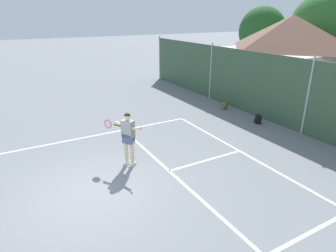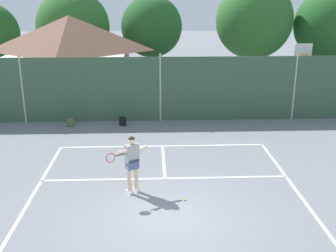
{
  "view_description": "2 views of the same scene",
  "coord_description": "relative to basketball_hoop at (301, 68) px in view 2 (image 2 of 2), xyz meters",
  "views": [
    {
      "loc": [
        7.17,
        -1.6,
        4.78
      ],
      "look_at": [
        -0.87,
        2.92,
        1.2
      ],
      "focal_mm": 30.91,
      "sensor_mm": 36.0,
      "label": 1
    },
    {
      "loc": [
        -0.4,
        -9.68,
        5.85
      ],
      "look_at": [
        0.19,
        4.74,
        1.1
      ],
      "focal_mm": 42.73,
      "sensor_mm": 36.0,
      "label": 2
    }
  ],
  "objects": [
    {
      "name": "ground_plane",
      "position": [
        -7.15,
        -10.14,
        -2.31
      ],
      "size": [
        120.0,
        120.0,
        0.0
      ],
      "primitive_type": "plane",
      "color": "slate"
    },
    {
      "name": "court_markings",
      "position": [
        -7.15,
        -9.5,
        -2.31
      ],
      "size": [
        8.3,
        11.1,
        0.01
      ],
      "color": "white",
      "rests_on": "ground"
    },
    {
      "name": "chainlink_fence",
      "position": [
        -7.15,
        -1.14,
        -0.76
      ],
      "size": [
        26.09,
        0.09,
        3.26
      ],
      "color": "#38563D",
      "rests_on": "ground"
    },
    {
      "name": "basketball_hoop",
      "position": [
        0.0,
        0.0,
        0.0
      ],
      "size": [
        0.9,
        0.67,
        3.55
      ],
      "color": "#9E9EA3",
      "rests_on": "ground"
    },
    {
      "name": "clubhouse_building",
      "position": [
        -12.21,
        3.65,
        0.16
      ],
      "size": [
        6.89,
        5.88,
        4.76
      ],
      "color": "beige",
      "rests_on": "ground"
    },
    {
      "name": "treeline_backdrop",
      "position": [
        -5.44,
        7.55,
        1.6
      ],
      "size": [
        27.23,
        4.64,
        6.82
      ],
      "color": "brown",
      "rests_on": "ground"
    },
    {
      "name": "tennis_player",
      "position": [
        -8.19,
        -8.63,
        -1.2
      ],
      "size": [
        1.21,
        0.87,
        1.85
      ],
      "color": "silver",
      "rests_on": "ground"
    },
    {
      "name": "tennis_ball",
      "position": [
        -6.61,
        -9.21,
        -2.28
      ],
      "size": [
        0.07,
        0.07,
        0.07
      ],
      "primitive_type": "sphere",
      "color": "#CCE033",
      "rests_on": "ground"
    },
    {
      "name": "backpack_olive",
      "position": [
        -11.4,
        -1.88,
        -2.12
      ],
      "size": [
        0.32,
        0.31,
        0.46
      ],
      "color": "#566038",
      "rests_on": "ground"
    },
    {
      "name": "backpack_black",
      "position": [
        -8.95,
        -1.88,
        -2.12
      ],
      "size": [
        0.32,
        0.31,
        0.46
      ],
      "color": "black",
      "rests_on": "ground"
    }
  ]
}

